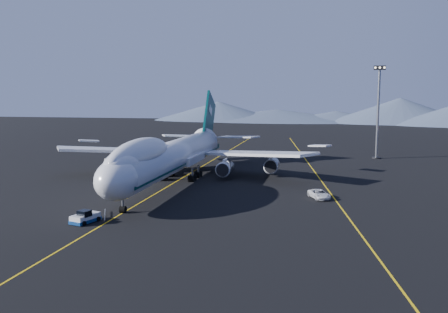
% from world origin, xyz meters
% --- Properties ---
extents(ground, '(500.00, 500.00, 0.00)m').
position_xyz_m(ground, '(0.00, 0.00, 0.00)').
color(ground, black).
rests_on(ground, ground).
extents(taxiway_line_main, '(0.25, 220.00, 0.01)m').
position_xyz_m(taxiway_line_main, '(0.00, 0.00, 0.01)').
color(taxiway_line_main, '#DFB40D').
rests_on(taxiway_line_main, ground).
extents(taxiway_line_side, '(28.08, 198.09, 0.01)m').
position_xyz_m(taxiway_line_side, '(30.00, 10.00, 0.01)').
color(taxiway_line_side, '#DFB40D').
rests_on(taxiway_line_side, ground).
extents(boeing_747, '(59.62, 72.43, 19.37)m').
position_xyz_m(boeing_747, '(0.00, 0.03, 5.81)').
color(boeing_747, silver).
rests_on(boeing_747, ground).
extents(pushback_tug, '(3.50, 4.92, 1.94)m').
position_xyz_m(pushback_tug, '(-3.00, -33.09, 0.61)').
color(pushback_tug, silver).
rests_on(pushback_tug, ground).
extents(service_van, '(4.64, 6.28, 1.59)m').
position_xyz_m(service_van, '(30.00, -9.38, 0.79)').
color(service_van, silver).
rests_on(service_van, ground).
extents(floodlight_mast, '(3.24, 2.43, 26.25)m').
position_xyz_m(floodlight_mast, '(45.10, 49.22, 13.30)').
color(floodlight_mast, black).
rests_on(floodlight_mast, ground).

